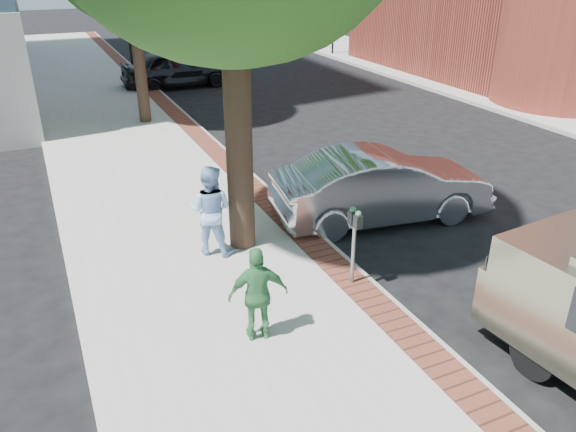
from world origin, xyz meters
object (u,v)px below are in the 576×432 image
person_gray (244,197)px  bg_car (176,68)px  person_officer (211,210)px  person_green (258,294)px  parking_meter (355,231)px  sedan_silver (382,186)px

person_gray → bg_car: bearing=170.6°
person_officer → bg_car: 16.12m
person_green → bg_car: 19.03m
person_gray → parking_meter: bearing=22.9°
person_green → sedan_silver: 5.25m
parking_meter → person_gray: size_ratio=0.84×
person_officer → bg_car: bearing=-65.2°
parking_meter → person_officer: (-1.93, 2.17, -0.15)m
bg_car → person_green: bearing=168.4°
person_green → person_officer: bearing=-81.9°
person_gray → person_officer: person_officer is taller
bg_car → parking_meter: bearing=174.6°
person_green → sedan_silver: (4.24, 3.10, -0.12)m
person_officer → person_green: person_officer is taller
person_officer → sedan_silver: 4.07m
parking_meter → bg_car: bearing=85.5°
person_gray → person_green: size_ratio=1.13×
person_green → bg_car: size_ratio=0.32×
person_gray → sedan_silver: (3.22, -0.24, -0.23)m
person_green → bg_car: person_green is taller
person_officer → sedan_silver: bearing=-140.8°
person_gray → sedan_silver: size_ratio=0.36×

